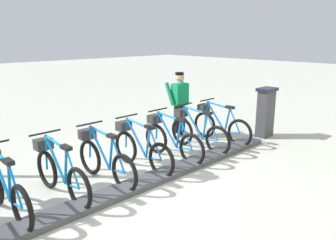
{
  "coord_description": "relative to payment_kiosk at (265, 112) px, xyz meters",
  "views": [
    {
      "loc": [
        -4.15,
        3.23,
        2.55
      ],
      "look_at": [
        0.5,
        -1.28,
        0.9
      ],
      "focal_mm": 35.37,
      "sensor_mm": 36.0,
      "label": 1
    }
  ],
  "objects": [
    {
      "name": "worker_near_rack",
      "position": [
        1.6,
        1.53,
        0.24
      ],
      "size": [
        0.48,
        0.64,
        1.66
      ],
      "color": "white",
      "rests_on": "ground"
    },
    {
      "name": "bike_docked_6",
      "position": [
        0.57,
        6.22,
        -0.24
      ],
      "size": [
        1.72,
        0.54,
        1.02
      ],
      "color": "black",
      "rests_on": "ground"
    },
    {
      "name": "bike_docked_5",
      "position": [
        0.57,
        5.38,
        -0.24
      ],
      "size": [
        1.72,
        0.54,
        1.02
      ],
      "color": "black",
      "rests_on": "ground"
    },
    {
      "name": "bike_docked_2",
      "position": [
        0.57,
        2.86,
        -0.24
      ],
      "size": [
        1.72,
        0.54,
        1.02
      ],
      "color": "black",
      "rests_on": "ground"
    },
    {
      "name": "bike_docked_4",
      "position": [
        0.57,
        4.54,
        -0.24
      ],
      "size": [
        1.72,
        0.54,
        1.02
      ],
      "color": "black",
      "rests_on": "ground"
    },
    {
      "name": "bike_docked_3",
      "position": [
        0.57,
        3.7,
        -0.24
      ],
      "size": [
        1.72,
        0.54,
        1.02
      ],
      "color": "black",
      "rests_on": "ground"
    },
    {
      "name": "bike_docked_0",
      "position": [
        0.57,
        1.18,
        -0.24
      ],
      "size": [
        1.72,
        0.54,
        1.02
      ],
      "color": "black",
      "rests_on": "ground"
    },
    {
      "name": "bike_docked_1",
      "position": [
        0.57,
        2.02,
        -0.24
      ],
      "size": [
        1.72,
        0.54,
        1.02
      ],
      "color": "black",
      "rests_on": "ground"
    },
    {
      "name": "payment_kiosk",
      "position": [
        0.0,
        0.0,
        0.0
      ],
      "size": [
        0.36,
        0.52,
        1.28
      ],
      "color": "#38383D",
      "rests_on": "ground"
    },
    {
      "name": "ground_plane",
      "position": [
        -0.05,
        4.34,
        -0.67
      ],
      "size": [
        60.0,
        60.0,
        0.0
      ],
      "primitive_type": "plane",
      "color": "beige"
    },
    {
      "name": "dock_rail_base",
      "position": [
        -0.05,
        4.34,
        -0.62
      ],
      "size": [
        0.44,
        7.51,
        0.1
      ],
      "primitive_type": "cube",
      "color": "#47474C",
      "rests_on": "ground"
    }
  ]
}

